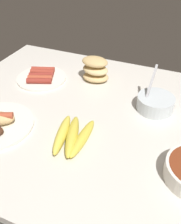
{
  "coord_description": "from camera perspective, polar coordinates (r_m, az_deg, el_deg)",
  "views": [
    {
      "loc": [
        -25.81,
        65.77,
        56.21
      ],
      "look_at": [
        0.8,
        2.35,
        3.0
      ],
      "focal_mm": 39.87,
      "sensor_mm": 36.0,
      "label": 1
    }
  ],
  "objects": [
    {
      "name": "bread_stack",
      "position": [
        1.08,
        1.11,
        9.74
      ],
      "size": [
        12.59,
        10.02,
        10.8
      ],
      "color": "#DBB77A",
      "rests_on": "ground_plane"
    },
    {
      "name": "ground_plane",
      "position": [
        0.91,
        1.03,
        -1.52
      ],
      "size": [
        120.0,
        90.0,
        3.0
      ],
      "primitive_type": "cube",
      "color": "silver"
    },
    {
      "name": "banana_bunch",
      "position": [
        0.8,
        -4.34,
        -5.44
      ],
      "size": [
        12.16,
        19.58,
        3.94
      ],
      "color": "gold",
      "rests_on": "ground_plane"
    },
    {
      "name": "bowl_coleslaw",
      "position": [
        0.95,
        14.66,
        2.15
      ],
      "size": [
        13.59,
        14.07,
        14.86
      ],
      "color": "silver",
      "rests_on": "ground_plane"
    },
    {
      "name": "plate_sausages",
      "position": [
        1.13,
        -11.2,
        7.9
      ],
      "size": [
        21.7,
        21.7,
        3.35
      ],
      "color": "white",
      "rests_on": "ground_plane"
    }
  ]
}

